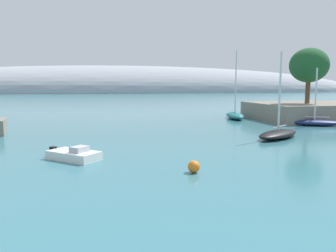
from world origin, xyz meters
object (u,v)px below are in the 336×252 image
(sailboat_black_outer_mooring, at_px, (278,133))
(motorboat_white_foreground, at_px, (74,155))
(tree_clump_shore, at_px, (309,65))
(sailboat_teal_mid_mooring, at_px, (235,115))
(sailboat_navy_near_shore, at_px, (314,122))
(mooring_buoy_orange, at_px, (194,167))

(sailboat_black_outer_mooring, distance_m, motorboat_white_foreground, 20.57)
(tree_clump_shore, xyz_separation_m, sailboat_teal_mid_mooring, (-10.10, 4.11, -7.75))
(sailboat_navy_near_shore, relative_size, sailboat_teal_mid_mooring, 0.71)
(sailboat_teal_mid_mooring, height_order, mooring_buoy_orange, sailboat_teal_mid_mooring)
(mooring_buoy_orange, bearing_deg, sailboat_black_outer_mooring, 41.86)
(tree_clump_shore, relative_size, sailboat_black_outer_mooring, 0.97)
(mooring_buoy_orange, bearing_deg, sailboat_navy_near_shore, 40.71)
(sailboat_teal_mid_mooring, xyz_separation_m, mooring_buoy_orange, (-15.83, -30.07, -0.25))
(tree_clump_shore, distance_m, mooring_buoy_orange, 37.56)
(tree_clump_shore, xyz_separation_m, mooring_buoy_orange, (-25.93, -25.96, -8.00))
(sailboat_navy_near_shore, distance_m, sailboat_black_outer_mooring, 13.37)
(tree_clump_shore, distance_m, sailboat_teal_mid_mooring, 13.38)
(sailboat_teal_mid_mooring, bearing_deg, tree_clump_shore, 79.11)
(motorboat_white_foreground, height_order, mooring_buoy_orange, motorboat_white_foreground)
(sailboat_teal_mid_mooring, distance_m, sailboat_black_outer_mooring, 19.44)
(tree_clump_shore, height_order, sailboat_black_outer_mooring, tree_clump_shore)
(tree_clump_shore, distance_m, motorboat_white_foreground, 40.14)
(tree_clump_shore, bearing_deg, sailboat_teal_mid_mooring, 157.85)
(tree_clump_shore, xyz_separation_m, sailboat_navy_near_shore, (-3.35, -6.53, -7.90))
(sailboat_teal_mid_mooring, distance_m, motorboat_white_foreground, 34.05)
(sailboat_teal_mid_mooring, relative_size, motorboat_white_foreground, 2.60)
(sailboat_teal_mid_mooring, xyz_separation_m, sailboat_black_outer_mooring, (-3.59, -19.10, -0.12))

